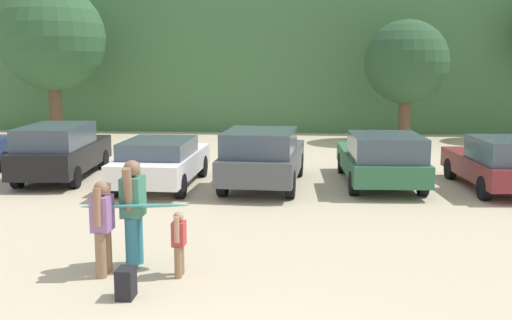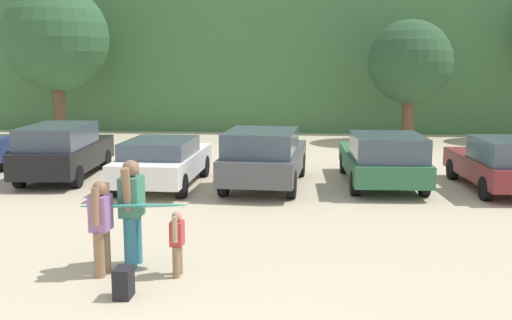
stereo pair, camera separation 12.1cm
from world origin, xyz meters
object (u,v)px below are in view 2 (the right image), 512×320
(person_companion, at_px, (101,222))
(surfboard_teal, at_px, (134,206))
(parked_car_white, at_px, (163,161))
(parked_car_dark_gray, at_px, (264,157))
(parked_car_forest_green, at_px, (383,158))
(person_child, at_px, (177,240))
(parked_car_black, at_px, (63,150))
(person_adult, at_px, (132,207))
(parked_car_maroon, at_px, (503,163))
(backpack_dropped, at_px, (124,283))

(person_companion, distance_m, surfboard_teal, 0.59)
(parked_car_white, height_order, surfboard_teal, parked_car_white)
(parked_car_white, relative_size, parked_car_dark_gray, 0.96)
(parked_car_dark_gray, height_order, person_companion, parked_car_dark_gray)
(parked_car_forest_green, distance_m, person_child, 8.53)
(parked_car_forest_green, xyz_separation_m, person_companion, (-5.28, -7.54, 0.10))
(parked_car_white, bearing_deg, person_companion, -173.06)
(parked_car_black, relative_size, parked_car_dark_gray, 1.00)
(parked_car_white, relative_size, person_adult, 2.47)
(parked_car_dark_gray, relative_size, parked_car_forest_green, 0.97)
(parked_car_white, distance_m, person_companion, 6.99)
(parked_car_black, xyz_separation_m, parked_car_dark_gray, (5.94, -0.71, 0.00))
(parked_car_white, relative_size, parked_car_maroon, 1.05)
(parked_car_white, relative_size, person_companion, 2.90)
(person_adult, bearing_deg, person_child, 155.59)
(parked_car_dark_gray, height_order, parked_car_forest_green, parked_car_dark_gray)
(parked_car_black, bearing_deg, parked_car_dark_gray, -101.08)
(parked_car_maroon, xyz_separation_m, person_companion, (-8.37, -7.16, 0.12))
(parked_car_black, relative_size, parked_car_forest_green, 0.97)
(parked_car_white, distance_m, person_adult, 6.60)
(surfboard_teal, xyz_separation_m, backpack_dropped, (0.19, -1.25, -0.84))
(parked_car_black, height_order, parked_car_white, parked_car_black)
(parked_car_dark_gray, distance_m, backpack_dropped, 8.16)
(parked_car_black, relative_size, person_adult, 2.59)
(person_child, bearing_deg, backpack_dropped, 60.19)
(parked_car_white, bearing_deg, backpack_dropped, -169.20)
(parked_car_black, distance_m, person_adult, 8.49)
(person_adult, height_order, backpack_dropped, person_adult)
(parked_car_maroon, bearing_deg, parked_car_forest_green, 78.63)
(parked_car_dark_gray, bearing_deg, parked_car_white, 96.16)
(backpack_dropped, bearing_deg, person_child, 58.91)
(person_adult, distance_m, surfboard_teal, 0.15)
(parked_car_black, height_order, person_companion, parked_car_black)
(parked_car_maroon, bearing_deg, person_companion, 126.28)
(parked_car_forest_green, height_order, parked_car_maroon, parked_car_forest_green)
(parked_car_forest_green, xyz_separation_m, surfboard_teal, (-4.84, -7.22, 0.30))
(parked_car_black, bearing_deg, backpack_dropped, -156.85)
(parked_car_forest_green, distance_m, backpack_dropped, 9.67)
(parked_car_black, relative_size, parked_car_maroon, 1.10)
(person_companion, bearing_deg, parked_car_forest_green, -123.70)
(parked_car_maroon, distance_m, backpack_dropped, 11.20)
(person_child, bearing_deg, person_companion, 3.31)
(parked_car_forest_green, bearing_deg, surfboard_teal, 143.96)
(parked_car_white, height_order, parked_car_dark_gray, parked_car_dark_gray)
(parked_car_black, distance_m, parked_car_maroon, 12.28)
(surfboard_teal, bearing_deg, person_companion, 27.68)
(parked_car_maroon, relative_size, person_adult, 2.36)
(parked_car_black, height_order, parked_car_maroon, parked_car_black)
(parked_car_forest_green, bearing_deg, person_companion, 142.80)
(parked_car_forest_green, relative_size, person_child, 4.56)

